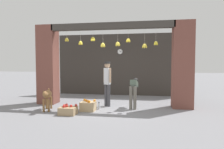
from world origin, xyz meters
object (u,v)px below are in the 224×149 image
shopkeeper (107,80)px  fruit_crate_apples (68,110)px  water_bottle (99,106)px  dog (47,95)px  fruit_crate_oranges (88,106)px  worker_stooping (134,89)px  wall_clock (120,52)px

shopkeeper → fruit_crate_apples: 1.90m
water_bottle → dog: bearing=-164.3°
dog → shopkeeper: bearing=100.5°
dog → water_bottle: 1.79m
dog → fruit_crate_oranges: 1.42m
worker_stooping → water_bottle: (-1.18, -0.39, -0.58)m
wall_clock → fruit_crate_oranges: bearing=-100.0°
dog → water_bottle: bearing=87.9°
worker_stooping → fruit_crate_oranges: (-1.49, -0.65, -0.53)m
fruit_crate_apples → water_bottle: bearing=47.1°
shopkeeper → water_bottle: size_ratio=6.57×
shopkeeper → fruit_crate_oranges: 1.25m
fruit_crate_apples → wall_clock: 4.74m
fruit_crate_oranges → water_bottle: bearing=40.0°
fruit_crate_apples → wall_clock: size_ratio=1.93×
shopkeeper → fruit_crate_oranges: shopkeeper is taller
worker_stooping → wall_clock: size_ratio=3.97×
dog → wall_clock: 4.56m
dog → wall_clock: bearing=134.3°
fruit_crate_apples → fruit_crate_oranges: bearing=50.9°
dog → worker_stooping: (2.86, 0.86, 0.18)m
fruit_crate_oranges → water_bottle: size_ratio=1.91×
fruit_crate_apples → dog: bearing=157.1°
shopkeeper → worker_stooping: shopkeeper is taller
dog → shopkeeper: shopkeeper is taller
dog → fruit_crate_oranges: (1.36, 0.21, -0.36)m
fruit_crate_oranges → water_bottle: 0.41m
shopkeeper → worker_stooping: size_ratio=1.59×
fruit_crate_oranges → water_bottle: (0.31, 0.26, -0.04)m
fruit_crate_apples → water_bottle: fruit_crate_apples is taller
dog → water_bottle: size_ratio=3.76×
water_bottle → fruit_crate_oranges: bearing=-140.0°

